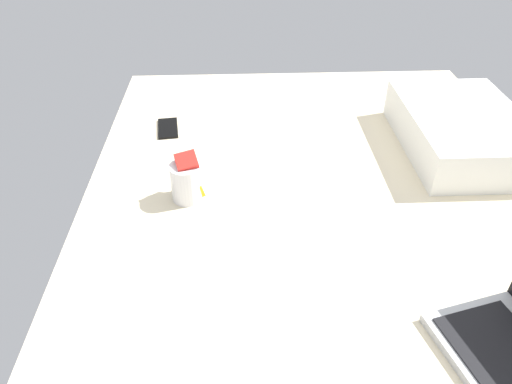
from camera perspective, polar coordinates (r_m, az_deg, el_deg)
bed_mattress at (r=142.96cm, az=8.13°, el=-3.60°), size 180.00×140.00×18.00cm
snack_cup at (r=134.00cm, az=-8.33°, el=1.39°), size 9.80×9.67×14.25cm
cell_phone at (r=172.00cm, az=-10.58°, el=7.57°), size 14.74×8.49×0.80cm
pillow at (r=169.09cm, az=23.53°, el=6.79°), size 52.00×36.00×13.00cm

